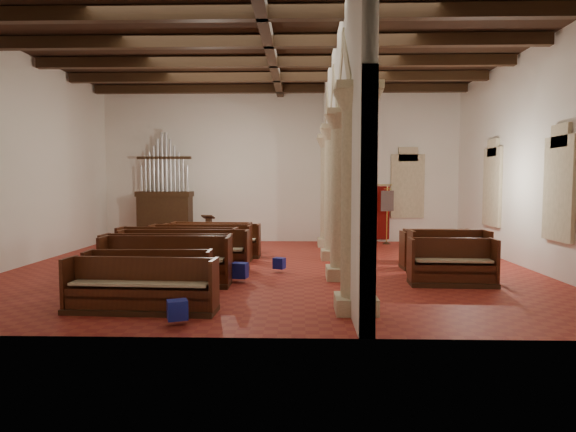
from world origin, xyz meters
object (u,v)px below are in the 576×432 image
Objects in this scene: lectern at (209,231)px; aisle_pew_0 at (452,270)px; processional_banner at (387,224)px; pipe_organ at (165,208)px; nave_pew_0 at (141,295)px.

aisle_pew_0 is (7.05, -7.64, -0.09)m from lectern.
processional_banner is 7.40m from aisle_pew_0.
lectern reaches higher than aisle_pew_0.
pipe_organ is 1.58× the size of nave_pew_0.
lectern is 0.39× the size of nave_pew_0.
aisle_pew_0 is at bearing 24.21° from nave_pew_0.
processional_banner reaches higher than lectern.
processional_banner reaches higher than aisle_pew_0.
pipe_organ reaches higher than aisle_pew_0.
nave_pew_0 is 1.43× the size of aisle_pew_0.
pipe_organ is at bearing -168.88° from lectern.
nave_pew_0 is (-6.18, -9.85, -0.45)m from processional_banner.
pipe_organ is 2.00× the size of processional_banner.
processional_banner is 1.12× the size of aisle_pew_0.
lectern is at bearing 97.00° from nave_pew_0.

